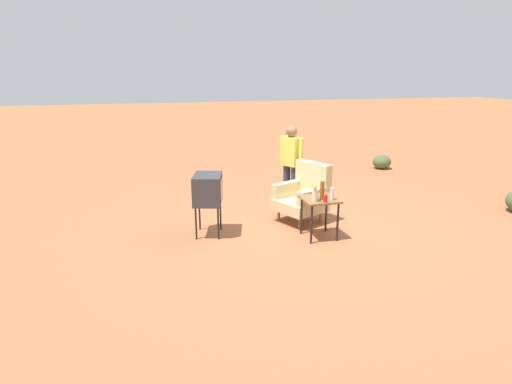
{
  "coord_description": "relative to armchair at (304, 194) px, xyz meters",
  "views": [
    {
      "loc": [
        6.72,
        -2.72,
        2.68
      ],
      "look_at": [
        -0.13,
        -0.88,
        0.65
      ],
      "focal_mm": 30.26,
      "sensor_mm": 36.0,
      "label": 1
    }
  ],
  "objects": [
    {
      "name": "ground_plane",
      "position": [
        0.26,
        -0.06,
        -0.5
      ],
      "size": [
        60.0,
        60.0,
        0.0
      ],
      "primitive_type": "plane",
      "color": "#A05B38"
    },
    {
      "name": "armchair",
      "position": [
        0.0,
        0.0,
        0.0
      ],
      "size": [
        1.01,
        1.02,
        1.06
      ],
      "color": "brown",
      "rests_on": "ground"
    },
    {
      "name": "side_table",
      "position": [
        0.83,
        -0.05,
        0.07
      ],
      "size": [
        0.56,
        0.56,
        0.67
      ],
      "color": "black",
      "rests_on": "ground"
    },
    {
      "name": "tv_on_stand",
      "position": [
        0.23,
        -1.78,
        0.28
      ],
      "size": [
        0.7,
        0.58,
        1.03
      ],
      "color": "black",
      "rests_on": "ground"
    },
    {
      "name": "person_standing",
      "position": [
        -0.8,
        0.02,
        0.44
      ],
      "size": [
        0.51,
        0.37,
        1.64
      ],
      "color": "#2D3347",
      "rests_on": "ground"
    },
    {
      "name": "bottle_short_clear",
      "position": [
        0.95,
        0.1,
        0.27
      ],
      "size": [
        0.06,
        0.06,
        0.2
      ],
      "primitive_type": "cylinder",
      "color": "silver",
      "rests_on": "side_table"
    },
    {
      "name": "soda_can_red",
      "position": [
        1.04,
        -0.05,
        0.23
      ],
      "size": [
        0.07,
        0.07,
        0.12
      ],
      "primitive_type": "cylinder",
      "color": "red",
      "rests_on": "side_table"
    },
    {
      "name": "bottle_tall_amber",
      "position": [
        0.89,
        -0.05,
        0.32
      ],
      "size": [
        0.07,
        0.07,
        0.3
      ],
      "primitive_type": "cylinder",
      "color": "brown",
      "rests_on": "side_table"
    },
    {
      "name": "flower_vase",
      "position": [
        0.95,
        -0.2,
        0.32
      ],
      "size": [
        0.15,
        0.1,
        0.27
      ],
      "color": "silver",
      "rests_on": "side_table"
    },
    {
      "name": "shrub_mid",
      "position": [
        -3.46,
        3.65,
        -0.31
      ],
      "size": [
        0.5,
        0.5,
        0.38
      ],
      "primitive_type": "ellipsoid",
      "color": "#475B33",
      "rests_on": "ground"
    }
  ]
}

